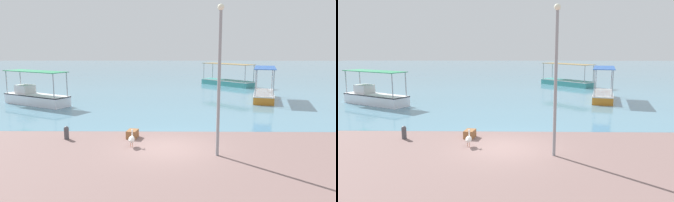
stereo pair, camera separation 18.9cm
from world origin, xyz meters
The scene contains 9 objects.
ground centered at (0.00, 0.00, 0.00)m, with size 120.00×120.00×0.00m, color #7E615D.
harbor_water centered at (0.00, 48.00, 0.00)m, with size 110.00×90.00×0.00m, color #58889F.
fishing_boat_near_right centered at (-10.95, 11.53, 0.64)m, with size 6.21×4.43×2.76m.
fishing_boat_center centered at (7.01, 24.92, 0.52)m, with size 6.03×6.39×2.64m.
fishing_boat_outer centered at (8.40, 13.95, 0.54)m, with size 3.13×5.88×2.90m.
pelican centered at (-1.67, 0.19, 0.38)m, with size 0.33×0.81×0.80m.
lamp_post centered at (2.25, -1.02, 3.59)m, with size 0.28×0.28×6.46m.
mooring_bollard centered at (-5.19, 1.46, 0.36)m, with size 0.26×0.26×0.68m.
cargo_crate centered at (-1.81, 1.72, 0.21)m, with size 0.73×0.50×0.42m, color #935E36.
Camera 2 is at (0.45, -14.84, 4.75)m, focal length 35.00 mm.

